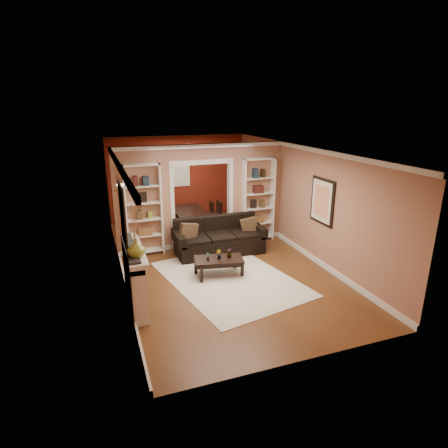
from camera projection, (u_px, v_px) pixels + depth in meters
name	position (u px, v px, depth m)	size (l,w,h in m)	color
floor	(216.00, 260.00, 9.17)	(8.00, 8.00, 0.00)	brown
ceiling	(216.00, 149.00, 8.34)	(8.00, 8.00, 0.00)	white
wall_back	(178.00, 177.00, 12.34)	(8.00, 8.00, 0.00)	#AC755A
wall_front	(308.00, 279.00, 5.17)	(8.00, 8.00, 0.00)	#AC755A
wall_left	(117.00, 217.00, 8.04)	(8.00, 8.00, 0.00)	#AC755A
wall_right	(300.00, 199.00, 9.48)	(8.00, 8.00, 0.00)	#AC755A
partition_wall	(202.00, 196.00, 9.83)	(4.50, 0.15, 2.70)	#AC755A
red_back_panel	(178.00, 178.00, 12.33)	(4.44, 0.04, 2.64)	maroon
dining_window	(178.00, 172.00, 12.22)	(0.78, 0.03, 0.98)	#8CA5CC
area_rug	(229.00, 278.00, 8.21)	(2.38, 3.33, 0.01)	silver
sofa	(219.00, 236.00, 9.51)	(2.29, 0.99, 0.90)	black
pillow_left	(188.00, 232.00, 9.16)	(0.47, 0.13, 0.47)	brown
pillow_right	(249.00, 226.00, 9.69)	(0.41, 0.12, 0.41)	brown
coffee_table	(219.00, 267.00, 8.32)	(1.06, 0.58, 0.40)	black
plant_left	(208.00, 256.00, 8.15)	(0.10, 0.07, 0.18)	#336626
plant_center	(219.00, 254.00, 8.23)	(0.11, 0.09, 0.20)	#336626
plant_right	(229.00, 253.00, 8.31)	(0.11, 0.11, 0.20)	#336626
bookshelf_left	(144.00, 210.00, 9.25)	(0.90, 0.30, 2.30)	white
bookshelf_right	(258.00, 200.00, 10.24)	(0.90, 0.30, 2.30)	white
fireplace	(136.00, 277.00, 6.98)	(0.32, 1.70, 1.16)	white
vase	(136.00, 248.00, 6.33)	(0.32, 0.32, 0.33)	olive
mirror	(123.00, 215.00, 6.56)	(0.03, 0.95, 1.10)	silver
wall_sconce	(118.00, 189.00, 8.42)	(0.18, 0.18, 0.22)	#FFE0A5
framed_art	(322.00, 201.00, 8.51)	(0.04, 0.85, 1.05)	black
dining_table	(191.00, 220.00, 11.39)	(0.94, 1.68, 0.59)	black
dining_chair_nw	(175.00, 219.00, 10.89)	(0.46, 0.46, 0.94)	black
dining_chair_ne	(211.00, 216.00, 11.24)	(0.46, 0.46, 0.92)	black
dining_chair_sw	(171.00, 215.00, 11.44)	(0.42, 0.42, 0.85)	black
dining_chair_se	(206.00, 213.00, 11.81)	(0.37, 0.37, 0.75)	black
chandelier	(187.00, 163.00, 10.97)	(0.50, 0.50, 0.30)	#392C19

